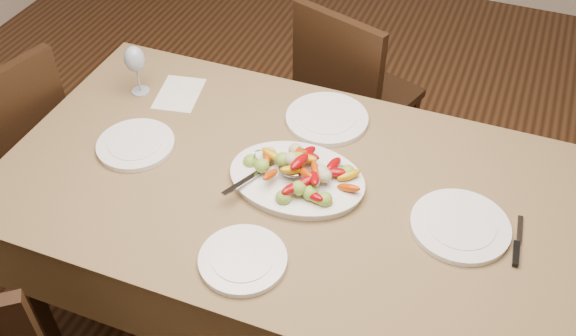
# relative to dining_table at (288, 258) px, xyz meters

# --- Properties ---
(dining_table) EXTENTS (1.85, 1.06, 0.76)m
(dining_table) POSITION_rel_dining_table_xyz_m (0.00, 0.00, 0.00)
(dining_table) COLOR brown
(dining_table) RESTS_ON ground
(chair_far) EXTENTS (0.53, 0.53, 0.95)m
(chair_far) POSITION_rel_dining_table_xyz_m (-0.02, 0.89, 0.10)
(chair_far) COLOR black
(chair_far) RESTS_ON ground
(chair_left) EXTENTS (0.50, 0.50, 0.95)m
(chair_left) POSITION_rel_dining_table_xyz_m (-1.21, -0.01, 0.10)
(chair_left) COLOR black
(chair_left) RESTS_ON ground
(serving_platter) EXTENTS (0.42, 0.32, 0.02)m
(serving_platter) POSITION_rel_dining_table_xyz_m (0.03, 0.01, 0.39)
(serving_platter) COLOR white
(serving_platter) RESTS_ON dining_table
(roasted_vegetables) EXTENTS (0.35, 0.24, 0.09)m
(roasted_vegetables) POSITION_rel_dining_table_xyz_m (0.03, 0.01, 0.45)
(roasted_vegetables) COLOR #820407
(roasted_vegetables) RESTS_ON serving_platter
(serving_spoon) EXTENTS (0.28, 0.15, 0.03)m
(serving_spoon) POSITION_rel_dining_table_xyz_m (-0.04, -0.03, 0.43)
(serving_spoon) COLOR #9EA0A8
(serving_spoon) RESTS_ON serving_platter
(plate_left) EXTENTS (0.26, 0.26, 0.02)m
(plate_left) POSITION_rel_dining_table_xyz_m (-0.54, -0.03, 0.39)
(plate_left) COLOR white
(plate_left) RESTS_ON dining_table
(plate_right) EXTENTS (0.29, 0.29, 0.02)m
(plate_right) POSITION_rel_dining_table_xyz_m (0.54, 0.01, 0.39)
(plate_right) COLOR white
(plate_right) RESTS_ON dining_table
(plate_far) EXTENTS (0.29, 0.29, 0.02)m
(plate_far) POSITION_rel_dining_table_xyz_m (0.01, 0.34, 0.39)
(plate_far) COLOR white
(plate_far) RESTS_ON dining_table
(plate_near) EXTENTS (0.25, 0.25, 0.02)m
(plate_near) POSITION_rel_dining_table_xyz_m (0.00, -0.34, 0.39)
(plate_near) COLOR white
(plate_near) RESTS_ON dining_table
(wine_glass) EXTENTS (0.08, 0.08, 0.20)m
(wine_glass) POSITION_rel_dining_table_xyz_m (-0.68, 0.24, 0.48)
(wine_glass) COLOR #8C99A5
(wine_glass) RESTS_ON dining_table
(menu_card) EXTENTS (0.19, 0.24, 0.00)m
(menu_card) POSITION_rel_dining_table_xyz_m (-0.54, 0.28, 0.38)
(menu_card) COLOR silver
(menu_card) RESTS_ON dining_table
(table_knife) EXTENTS (0.03, 0.20, 0.01)m
(table_knife) POSITION_rel_dining_table_xyz_m (0.70, 0.01, 0.38)
(table_knife) COLOR #9EA0A8
(table_knife) RESTS_ON dining_table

